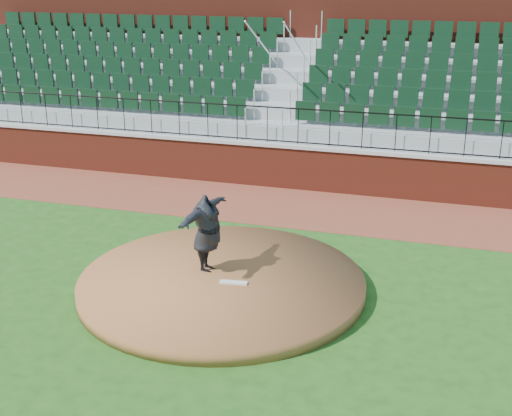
{
  "coord_description": "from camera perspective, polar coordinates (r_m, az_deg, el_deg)",
  "views": [
    {
      "loc": [
        3.86,
        -11.15,
        5.99
      ],
      "look_at": [
        0.0,
        1.5,
        1.3
      ],
      "focal_mm": 47.73,
      "sensor_mm": 36.0,
      "label": 1
    }
  ],
  "objects": [
    {
      "name": "concourse_wall",
      "position": [
        24.21,
        7.8,
        11.66
      ],
      "size": [
        34.0,
        0.5,
        5.5
      ],
      "primitive_type": "cube",
      "color": "maroon",
      "rests_on": "ground"
    },
    {
      "name": "wall_railing",
      "position": [
        19.02,
        4.87,
        6.73
      ],
      "size": [
        34.0,
        0.05,
        1.0
      ],
      "primitive_type": null,
      "color": "black",
      "rests_on": "wall_cap"
    },
    {
      "name": "field_wall",
      "position": [
        19.32,
        4.77,
        3.26
      ],
      "size": [
        34.0,
        0.35,
        1.2
      ],
      "primitive_type": "cube",
      "color": "maroon",
      "rests_on": "ground"
    },
    {
      "name": "ground",
      "position": [
        13.23,
        -1.91,
        -7.4
      ],
      "size": [
        90.0,
        90.0,
        0.0
      ],
      "primitive_type": "plane",
      "color": "#1E4D16",
      "rests_on": "ground"
    },
    {
      "name": "pitcher",
      "position": [
        13.45,
        -4.12,
        -2.1
      ],
      "size": [
        0.69,
        1.99,
        1.59
      ],
      "primitive_type": "imported",
      "rotation": [
        0.0,
        0.0,
        1.49
      ],
      "color": "black",
      "rests_on": "pitchers_mound"
    },
    {
      "name": "warning_track",
      "position": [
        18.02,
        3.62,
        0.09
      ],
      "size": [
        34.0,
        3.2,
        0.01
      ],
      "primitive_type": "cube",
      "color": "brown",
      "rests_on": "ground"
    },
    {
      "name": "pitching_rubber",
      "position": [
        13.16,
        -1.89,
        -6.26
      ],
      "size": [
        0.55,
        0.2,
        0.04
      ],
      "primitive_type": "cube",
      "rotation": [
        0.0,
        0.0,
        0.13
      ],
      "color": "silver",
      "rests_on": "pitchers_mound"
    },
    {
      "name": "seating_stands",
      "position": [
        21.55,
        6.48,
        9.54
      ],
      "size": [
        34.0,
        5.1,
        4.6
      ],
      "primitive_type": null,
      "color": "gray",
      "rests_on": "ground"
    },
    {
      "name": "wall_cap",
      "position": [
        19.15,
        4.83,
        5.13
      ],
      "size": [
        34.0,
        0.45,
        0.1
      ],
      "primitive_type": "cube",
      "color": "#B7B7B7",
      "rests_on": "field_wall"
    },
    {
      "name": "pitchers_mound",
      "position": [
        13.48,
        -2.87,
        -6.3
      ],
      "size": [
        5.62,
        5.62,
        0.25
      ],
      "primitive_type": "cylinder",
      "color": "brown",
      "rests_on": "ground"
    }
  ]
}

